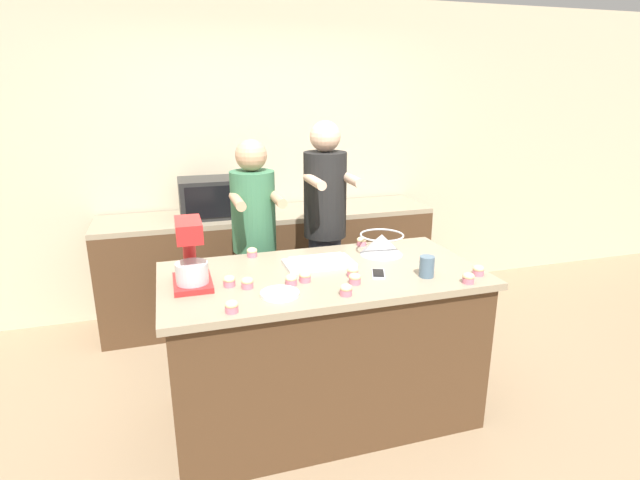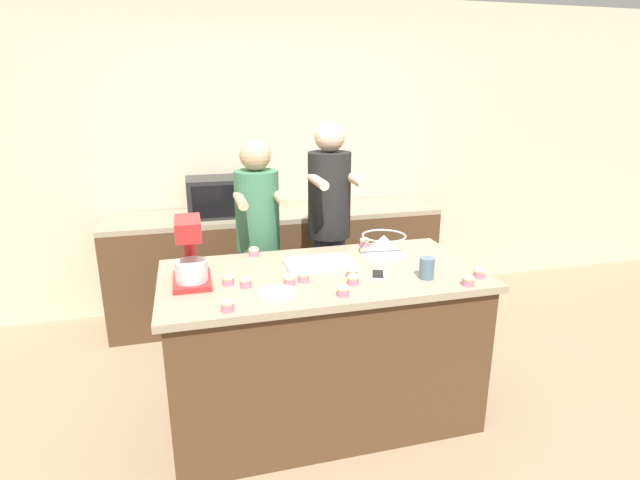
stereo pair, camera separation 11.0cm
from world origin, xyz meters
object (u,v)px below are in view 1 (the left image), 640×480
(cupcake_4, at_px, (229,281))
(cupcake_8, at_px, (305,276))
(mixing_bowl, at_px, (382,243))
(cupcake_10, at_px, (353,271))
(cupcake_0, at_px, (468,278))
(person_left, at_px, (255,249))
(cupcake_2, at_px, (478,270))
(small_plate, at_px, (280,294))
(drinking_glass, at_px, (427,267))
(cupcake_1, at_px, (291,280))
(microwave_oven, at_px, (213,197))
(baking_tray, at_px, (319,262))
(cupcake_11, at_px, (362,241))
(cell_phone, at_px, (378,274))
(cupcake_6, at_px, (346,290))
(stand_mixer, at_px, (191,257))
(person_right, at_px, (325,234))
(cupcake_7, at_px, (252,252))
(cupcake_3, at_px, (232,306))
(cupcake_5, at_px, (355,279))
(cupcake_9, at_px, (247,283))

(cupcake_4, relative_size, cupcake_8, 1.00)
(mixing_bowl, bearing_deg, cupcake_10, -134.84)
(cupcake_0, bearing_deg, person_left, 129.99)
(person_left, xyz_separation_m, cupcake_2, (1.08, -1.06, 0.10))
(small_plate, xyz_separation_m, cupcake_10, (0.45, 0.14, 0.02))
(drinking_glass, height_order, cupcake_4, drinking_glass)
(cupcake_1, bearing_deg, microwave_oven, 98.49)
(baking_tray, xyz_separation_m, cupcake_11, (0.39, 0.29, 0.01))
(microwave_oven, distance_m, cell_phone, 1.81)
(small_plate, distance_m, cupcake_0, 1.02)
(person_left, xyz_separation_m, baking_tray, (0.27, -0.63, 0.09))
(cell_phone, distance_m, cupcake_6, 0.35)
(cupcake_10, bearing_deg, baking_tray, 118.50)
(mixing_bowl, xyz_separation_m, baking_tray, (-0.44, -0.08, -0.05))
(stand_mixer, bearing_deg, person_right, 36.96)
(cupcake_0, distance_m, cupcake_7, 1.30)
(cell_phone, bearing_deg, stand_mixer, 171.75)
(baking_tray, distance_m, small_plate, 0.49)
(baking_tray, xyz_separation_m, cupcake_6, (-0.00, -0.47, 0.01))
(cupcake_4, distance_m, cupcake_11, 1.05)
(person_left, xyz_separation_m, cupcake_3, (-0.31, -1.13, 0.10))
(small_plate, bearing_deg, cupcake_2, -2.67)
(person_left, xyz_separation_m, cupcake_6, (0.27, -1.10, 0.10))
(mixing_bowl, height_order, cupcake_5, mixing_bowl)
(drinking_glass, relative_size, cupcake_5, 1.81)
(person_left, bearing_deg, stand_mixer, -122.18)
(cell_phone, xyz_separation_m, cupcake_5, (-0.18, -0.09, 0.02))
(person_left, bearing_deg, cupcake_3, -105.29)
(cupcake_1, bearing_deg, mixing_bowl, 26.53)
(cupcake_7, bearing_deg, small_plate, -87.39)
(baking_tray, relative_size, microwave_oven, 0.78)
(cupcake_6, bearing_deg, stand_mixer, 153.59)
(drinking_glass, bearing_deg, cupcake_8, 169.28)
(drinking_glass, distance_m, cupcake_5, 0.42)
(cupcake_2, height_order, cupcake_9, same)
(cupcake_0, bearing_deg, microwave_oven, 121.55)
(drinking_glass, xyz_separation_m, cupcake_5, (-0.42, 0.02, -0.03))
(small_plate, height_order, cupcake_11, cupcake_11)
(cupcake_6, distance_m, cupcake_8, 0.28)
(cupcake_0, bearing_deg, drinking_glass, 137.16)
(mixing_bowl, distance_m, microwave_oven, 1.60)
(cupcake_0, distance_m, cupcake_9, 1.19)
(cupcake_10, bearing_deg, cupcake_5, -104.94)
(cupcake_6, bearing_deg, cupcake_9, 152.18)
(cupcake_0, xyz_separation_m, cupcake_7, (-1.04, 0.79, 0.00))
(cupcake_7, bearing_deg, baking_tray, -37.86)
(cupcake_0, relative_size, cupcake_4, 1.00)
(cupcake_3, relative_size, cupcake_10, 1.00)
(cell_phone, bearing_deg, cupcake_0, -32.27)
(drinking_glass, relative_size, cupcake_2, 1.81)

